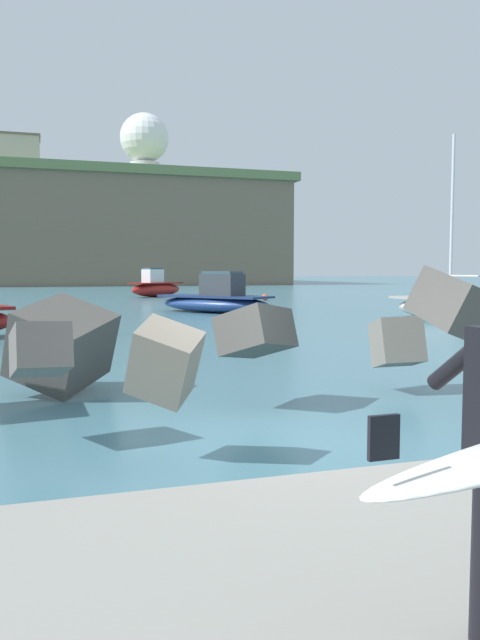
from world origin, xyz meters
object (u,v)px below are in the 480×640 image
at_px(radar_dome, 145,143).
at_px(station_building_west, 19,158).
at_px(boat_mid_centre, 443,308).
at_px(mooring_buoy_inner, 265,297).
at_px(boat_near_centre, 156,287).
at_px(boat_mid_left, 216,300).

relative_size(radar_dome, station_building_west, 1.72).
relative_size(boat_mid_centre, mooring_buoy_inner, 16.58).
bearing_deg(boat_near_centre, mooring_buoy_inner, -55.13).
bearing_deg(boat_mid_centre, station_building_west, 102.52).
bearing_deg(radar_dome, mooring_buoy_inner, -91.91).
relative_size(boat_mid_left, radar_dome, 0.55).
bearing_deg(radar_dome, station_building_west, 177.97).
height_order(boat_mid_centre, mooring_buoy_inner, boat_mid_centre).
xyz_separation_m(boat_near_centre, mooring_buoy_inner, (5.89, -8.45, -0.52)).
height_order(boat_mid_centre, radar_dome, radar_dome).
xyz_separation_m(boat_mid_centre, station_building_west, (-17.87, 80.48, 18.48)).
xyz_separation_m(boat_mid_left, boat_mid_centre, (7.45, -7.35, -0.10)).
distance_m(boat_near_centre, radar_dome, 57.88).
bearing_deg(boat_mid_left, boat_near_centre, 88.31).
relative_size(boat_near_centre, boat_mid_centre, 0.69).
bearing_deg(mooring_buoy_inner, boat_mid_centre, -86.87).
xyz_separation_m(boat_mid_left, station_building_west, (-10.41, 73.12, 18.38)).
height_order(boat_mid_left, mooring_buoy_inner, boat_mid_left).
bearing_deg(boat_mid_left, boat_mid_centre, -44.60).
distance_m(radar_dome, station_building_west, 19.21).
xyz_separation_m(mooring_buoy_inner, station_building_west, (-16.87, 62.26, 18.77)).
bearing_deg(radar_dome, boat_mid_left, -96.70).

